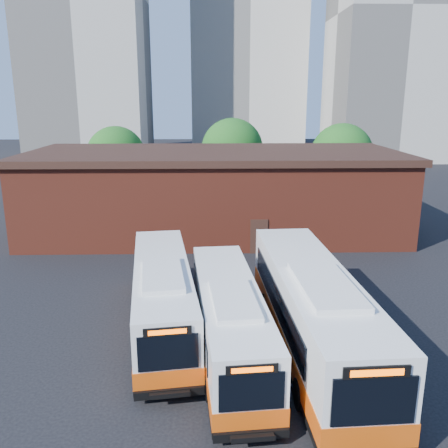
{
  "coord_description": "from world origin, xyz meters",
  "views": [
    {
      "loc": [
        -0.16,
        -16.94,
        10.3
      ],
      "look_at": [
        0.45,
        7.57,
        3.8
      ],
      "focal_mm": 38.0,
      "sensor_mm": 36.0,
      "label": 1
    }
  ],
  "objects_px": {
    "bus_mideast": "(229,322)",
    "bus_east": "(312,314)",
    "bus_midwest": "(163,298)",
    "transit_worker": "(287,389)"
  },
  "relations": [
    {
      "from": "bus_east",
      "to": "bus_midwest",
      "type": "bearing_deg",
      "value": 157.11
    },
    {
      "from": "bus_midwest",
      "to": "bus_mideast",
      "type": "relative_size",
      "value": 1.04
    },
    {
      "from": "bus_mideast",
      "to": "bus_east",
      "type": "relative_size",
      "value": 0.84
    },
    {
      "from": "bus_mideast",
      "to": "transit_worker",
      "type": "xyz_separation_m",
      "value": [
        1.82,
        -3.81,
        -0.59
      ]
    },
    {
      "from": "bus_midwest",
      "to": "bus_mideast",
      "type": "xyz_separation_m",
      "value": [
        2.96,
        -2.38,
        -0.06
      ]
    },
    {
      "from": "bus_midwest",
      "to": "transit_worker",
      "type": "bearing_deg",
      "value": -60.0
    },
    {
      "from": "bus_midwest",
      "to": "transit_worker",
      "type": "distance_m",
      "value": 7.85
    },
    {
      "from": "bus_mideast",
      "to": "bus_midwest",
      "type": "bearing_deg",
      "value": 136.37
    },
    {
      "from": "bus_midwest",
      "to": "bus_east",
      "type": "relative_size",
      "value": 0.87
    },
    {
      "from": "bus_east",
      "to": "transit_worker",
      "type": "relative_size",
      "value": 8.38
    }
  ]
}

